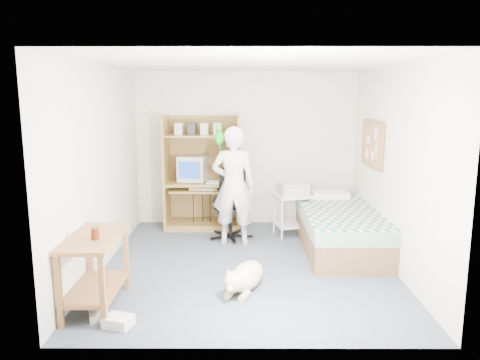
{
  "coord_description": "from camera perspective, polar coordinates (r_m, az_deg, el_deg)",
  "views": [
    {
      "loc": [
        -0.08,
        -5.67,
        2.15
      ],
      "look_at": [
        -0.09,
        0.26,
        1.05
      ],
      "focal_mm": 35.0,
      "sensor_mm": 36.0,
      "label": 1
    }
  ],
  "objects": [
    {
      "name": "corkboard",
      "position": [
        6.86,
        15.84,
        4.24
      ],
      "size": [
        0.04,
        0.94,
        0.66
      ],
      "color": "#9F6E47",
      "rests_on": "wall_right"
    },
    {
      "name": "wall_right",
      "position": [
        6.04,
        18.26,
        1.4
      ],
      "size": [
        0.02,
        4.0,
        2.5
      ],
      "primitive_type": "cube",
      "color": "silver",
      "rests_on": "floor"
    },
    {
      "name": "dog",
      "position": [
        5.27,
        0.59,
        -11.71
      ],
      "size": [
        0.53,
        0.91,
        0.36
      ],
      "rotation": [
        0.0,
        0.0,
        -0.39
      ],
      "color": "beige",
      "rests_on": "floor"
    },
    {
      "name": "office_chair",
      "position": [
        7.08,
        -1.09,
        -4.11
      ],
      "size": [
        0.58,
        0.58,
        1.03
      ],
      "rotation": [
        0.0,
        0.0,
        -0.11
      ],
      "color": "black",
      "rests_on": "floor"
    },
    {
      "name": "ceiling",
      "position": [
        5.68,
        0.96,
        14.03
      ],
      "size": [
        3.6,
        4.0,
        0.02
      ],
      "primitive_type": "cube",
      "color": "white",
      "rests_on": "wall_back"
    },
    {
      "name": "parrot",
      "position": [
        6.59,
        -2.55,
        5.34
      ],
      "size": [
        0.13,
        0.22,
        0.34
      ],
      "rotation": [
        0.0,
        0.0,
        -0.11
      ],
      "color": "#13871B",
      "rests_on": "person"
    },
    {
      "name": "floor_box_b",
      "position": [
        4.9,
        -16.81,
        -15.46
      ],
      "size": [
        0.25,
        0.27,
        0.08
      ],
      "primitive_type": "cube",
      "rotation": [
        0.0,
        0.0,
        0.36
      ],
      "color": "#ADAEA9",
      "rests_on": "floor"
    },
    {
      "name": "person",
      "position": [
        6.67,
        -0.79,
        -0.73
      ],
      "size": [
        0.66,
        0.47,
        1.7
      ],
      "primitive_type": "imported",
      "rotation": [
        0.0,
        0.0,
        3.03
      ],
      "color": "white",
      "rests_on": "floor"
    },
    {
      "name": "crt_monitor",
      "position": [
        7.55,
        -5.72,
        1.46
      ],
      "size": [
        0.49,
        0.51,
        0.4
      ],
      "rotation": [
        0.0,
        0.0,
        -0.17
      ],
      "color": "beige",
      "rests_on": "computer_hutch"
    },
    {
      "name": "floor",
      "position": [
        6.07,
        0.89,
        -10.26
      ],
      "size": [
        4.0,
        4.0,
        0.0
      ],
      "primitive_type": "plane",
      "color": "#404857",
      "rests_on": "ground"
    },
    {
      "name": "floor_box_a",
      "position": [
        4.71,
        -14.62,
        -16.34
      ],
      "size": [
        0.3,
        0.26,
        0.1
      ],
      "primitive_type": "cube",
      "rotation": [
        0.0,
        0.0,
        -0.29
      ],
      "color": "silver",
      "rests_on": "floor"
    },
    {
      "name": "printer",
      "position": [
        7.15,
        6.47,
        -1.04
      ],
      "size": [
        0.49,
        0.42,
        0.18
      ],
      "primitive_type": "cube",
      "rotation": [
        0.0,
        0.0,
        0.27
      ],
      "color": "#ABACA7",
      "rests_on": "printer_cart"
    },
    {
      "name": "wall_left",
      "position": [
        6.0,
        -16.55,
        1.43
      ],
      "size": [
        0.02,
        4.0,
        2.5
      ],
      "primitive_type": "cube",
      "color": "silver",
      "rests_on": "floor"
    },
    {
      "name": "side_desk",
      "position": [
        4.99,
        -17.26,
        -9.37
      ],
      "size": [
        0.5,
        1.0,
        0.75
      ],
      "color": "brown",
      "rests_on": "floor"
    },
    {
      "name": "keyboard",
      "position": [
        7.42,
        -4.43,
        -1.04
      ],
      "size": [
        0.46,
        0.18,
        0.03
      ],
      "primitive_type": "cube",
      "rotation": [
        0.0,
        0.0,
        -0.05
      ],
      "color": "beige",
      "rests_on": "computer_hutch"
    },
    {
      "name": "drink_glass",
      "position": [
        4.78,
        -17.26,
        -6.25
      ],
      "size": [
        0.08,
        0.08,
        0.12
      ],
      "primitive_type": "cylinder",
      "color": "#441C0A",
      "rests_on": "side_desk"
    },
    {
      "name": "computer_hutch",
      "position": [
        7.55,
        -4.57,
        0.32
      ],
      "size": [
        1.2,
        0.63,
        1.8
      ],
      "color": "brown",
      "rests_on": "floor"
    },
    {
      "name": "bed",
      "position": [
        6.7,
        12.08,
        -5.88
      ],
      "size": [
        1.02,
        2.02,
        0.66
      ],
      "color": "brown",
      "rests_on": "floor"
    },
    {
      "name": "pencil_cup",
      "position": [
        7.45,
        -2.11,
        0.2
      ],
      "size": [
        0.08,
        0.08,
        0.12
      ],
      "primitive_type": "cylinder",
      "color": "gold",
      "rests_on": "computer_hutch"
    },
    {
      "name": "wall_back",
      "position": [
        7.72,
        0.73,
        3.8
      ],
      "size": [
        3.6,
        0.02,
        2.5
      ],
      "primitive_type": "cube",
      "color": "silver",
      "rests_on": "floor"
    },
    {
      "name": "printer_cart",
      "position": [
        7.22,
        6.42,
        -3.42
      ],
      "size": [
        0.63,
        0.55,
        0.64
      ],
      "rotation": [
        0.0,
        0.0,
        0.27
      ],
      "color": "silver",
      "rests_on": "floor"
    }
  ]
}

